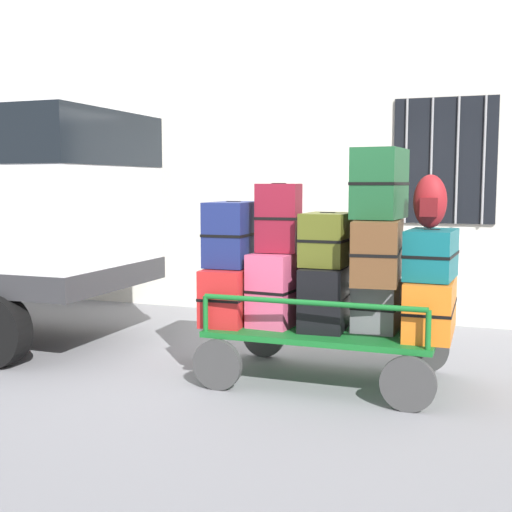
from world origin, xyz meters
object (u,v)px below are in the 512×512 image
(suitcase_midright_bottom, at_px, (378,305))
(suitcase_right_middle, at_px, (431,254))
(suitcase_left_middle, at_px, (234,234))
(suitcase_midleft_bottom, at_px, (278,288))
(suitcase_midright_top, at_px, (380,184))
(suitcase_right_bottom, at_px, (431,306))
(luggage_cart, at_px, (326,337))
(suitcase_center_middle, at_px, (327,239))
(suitcase_left_bottom, at_px, (234,293))
(suitcase_midleft_middle, at_px, (279,218))
(suitcase_midright_middle, at_px, (378,250))
(backpack, at_px, (430,202))
(suitcase_center_bottom, at_px, (326,297))

(suitcase_midright_bottom, relative_size, suitcase_right_middle, 0.78)
(suitcase_left_middle, distance_m, suitcase_midleft_bottom, 0.65)
(suitcase_midright_top, distance_m, suitcase_right_bottom, 1.11)
(luggage_cart, relative_size, suitcase_midright_bottom, 4.09)
(suitcase_right_bottom, xyz_separation_m, suitcase_right_middle, (0.00, -0.06, 0.44))
(suitcase_center_middle, bearing_deg, suitcase_midleft_bottom, -176.46)
(suitcase_left_bottom, bearing_deg, suitcase_midright_bottom, 0.36)
(suitcase_midleft_middle, distance_m, suitcase_center_middle, 0.47)
(suitcase_midleft_bottom, bearing_deg, suitcase_right_middle, -0.34)
(luggage_cart, distance_m, suitcase_center_middle, 0.87)
(suitcase_left_middle, height_order, suitcase_midleft_bottom, suitcase_left_middle)
(suitcase_midright_bottom, bearing_deg, suitcase_center_middle, -175.24)
(suitcase_midleft_bottom, xyz_separation_m, suitcase_center_middle, (0.44, 0.03, 0.45))
(suitcase_left_middle, height_order, suitcase_center_middle, suitcase_left_middle)
(suitcase_midright_middle, bearing_deg, suitcase_left_bottom, 179.29)
(suitcase_midright_top, bearing_deg, suitcase_center_middle, -177.56)
(suitcase_midright_top, relative_size, backpack, 1.40)
(suitcase_center_bottom, relative_size, backpack, 1.57)
(suitcase_midleft_bottom, bearing_deg, suitcase_midright_bottom, 4.15)
(suitcase_midright_top, bearing_deg, suitcase_midright_middle, -90.00)
(suitcase_midleft_bottom, height_order, suitcase_midright_middle, suitcase_midright_middle)
(suitcase_midright_top, xyz_separation_m, suitcase_right_middle, (0.44, -0.05, -0.57))
(suitcase_midleft_middle, relative_size, suitcase_center_bottom, 0.88)
(suitcase_midleft_bottom, height_order, suitcase_right_bottom, suitcase_midleft_bottom)
(suitcase_midright_bottom, height_order, suitcase_right_bottom, suitcase_right_bottom)
(suitcase_midright_top, height_order, suitcase_right_bottom, suitcase_midright_top)
(luggage_cart, distance_m, suitcase_right_bottom, 0.94)
(suitcase_left_middle, bearing_deg, luggage_cart, -1.41)
(backpack, bearing_deg, suitcase_midright_middle, -178.67)
(suitcase_left_bottom, xyz_separation_m, suitcase_right_middle, (1.76, -0.06, 0.43))
(suitcase_midright_middle, bearing_deg, suitcase_midright_top, 90.00)
(luggage_cart, height_order, suitcase_left_bottom, suitcase_left_bottom)
(suitcase_midright_middle, relative_size, suitcase_right_middle, 1.64)
(backpack, bearing_deg, suitcase_left_bottom, 179.77)
(suitcase_midright_bottom, distance_m, suitcase_right_bottom, 0.44)
(suitcase_midleft_middle, xyz_separation_m, suitcase_midright_bottom, (0.88, 0.04, -0.74))
(suitcase_midright_bottom, bearing_deg, suitcase_midleft_bottom, -175.85)
(luggage_cart, bearing_deg, suitcase_right_middle, -2.21)
(suitcase_midright_top, height_order, suitcase_right_middle, suitcase_midright_top)
(suitcase_right_middle, bearing_deg, suitcase_center_middle, 177.72)
(suitcase_left_bottom, relative_size, suitcase_midright_bottom, 2.03)
(suitcase_left_middle, bearing_deg, suitcase_right_middle, -1.81)
(suitcase_center_bottom, xyz_separation_m, suitcase_center_middle, (-0.00, 0.03, 0.50))
(suitcase_midright_bottom, relative_size, suitcase_right_bottom, 0.52)
(luggage_cart, distance_m, suitcase_midleft_bottom, 0.61)
(luggage_cart, distance_m, suitcase_right_middle, 1.17)
(luggage_cart, relative_size, suitcase_midright_top, 3.26)
(suitcase_left_middle, bearing_deg, suitcase_midleft_middle, -3.52)
(suitcase_left_bottom, distance_m, suitcase_midleft_middle, 0.83)
(suitcase_center_middle, bearing_deg, suitcase_right_bottom, 1.94)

